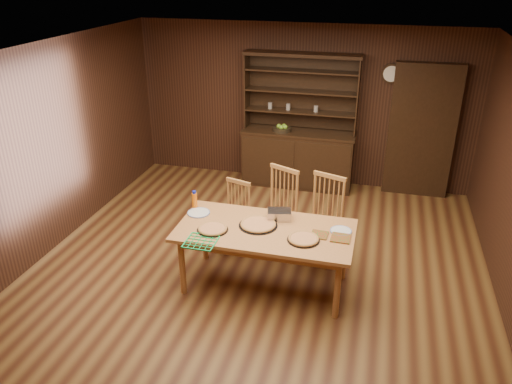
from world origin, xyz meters
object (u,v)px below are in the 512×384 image
(chair_center, at_px, (279,207))
(china_hutch, at_px, (298,151))
(chair_right, at_px, (324,215))
(chair_left, at_px, (235,213))
(dining_table, at_px, (265,235))
(juice_bottle, at_px, (195,200))

(chair_center, bearing_deg, china_hutch, 118.38)
(china_hutch, height_order, chair_center, china_hutch)
(chair_right, bearing_deg, chair_left, -159.88)
(dining_table, height_order, juice_bottle, juice_bottle)
(china_hutch, xyz_separation_m, juice_bottle, (-0.79, -2.66, 0.26))
(chair_center, distance_m, juice_bottle, 1.11)
(dining_table, xyz_separation_m, chair_left, (-0.59, 0.77, -0.19))
(dining_table, xyz_separation_m, chair_center, (-0.03, 0.86, -0.08))
(chair_right, distance_m, juice_bottle, 1.61)
(juice_bottle, bearing_deg, chair_right, 18.58)
(dining_table, bearing_deg, chair_left, 127.26)
(chair_left, distance_m, juice_bottle, 0.71)
(chair_left, bearing_deg, china_hutch, 95.57)
(dining_table, height_order, chair_right, chair_right)
(china_hutch, height_order, dining_table, china_hutch)
(china_hutch, relative_size, chair_center, 1.95)
(chair_center, bearing_deg, chair_left, -146.03)
(china_hutch, distance_m, chair_right, 2.27)
(dining_table, relative_size, juice_bottle, 8.79)
(china_hutch, distance_m, dining_table, 2.96)
(chair_left, height_order, chair_center, chair_center)
(china_hutch, distance_m, chair_left, 2.23)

